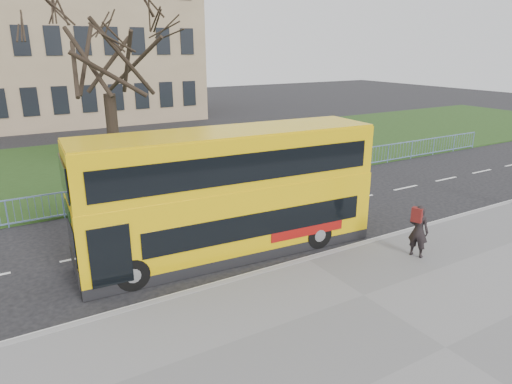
{
  "coord_description": "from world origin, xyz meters",
  "views": [
    {
      "loc": [
        -8.11,
        -12.06,
        6.58
      ],
      "look_at": [
        -0.38,
        1.0,
        1.72
      ],
      "focal_mm": 32.0,
      "sensor_mm": 36.0,
      "label": 1
    }
  ],
  "objects": [
    {
      "name": "guard_railing",
      "position": [
        0.0,
        6.6,
        0.55
      ],
      "size": [
        40.0,
        0.12,
        1.1
      ],
      "primitive_type": null,
      "color": "#7291CC",
      "rests_on": "ground"
    },
    {
      "name": "civic_building",
      "position": [
        -5.0,
        35.0,
        7.0
      ],
      "size": [
        30.0,
        15.0,
        14.0
      ],
      "primitive_type": "cube",
      "color": "#8A7457",
      "rests_on": "ground"
    },
    {
      "name": "bare_tree",
      "position": [
        -3.0,
        10.0,
        5.31
      ],
      "size": [
        7.33,
        7.33,
        10.47
      ],
      "primitive_type": null,
      "color": "black",
      "rests_on": "grass_verge"
    },
    {
      "name": "grass_verge",
      "position": [
        0.0,
        14.3,
        0.04
      ],
      "size": [
        80.0,
        15.4,
        0.08
      ],
      "primitive_type": "cube",
      "color": "#1F3714",
      "rests_on": "ground"
    },
    {
      "name": "pedestrian",
      "position": [
        3.17,
        -3.15,
        0.99
      ],
      "size": [
        0.61,
        0.74,
        1.73
      ],
      "primitive_type": "imported",
      "rotation": [
        0.0,
        0.0,
        1.92
      ],
      "color": "black",
      "rests_on": "pavement"
    },
    {
      "name": "pavement",
      "position": [
        0.0,
        -6.75,
        0.06
      ],
      "size": [
        80.0,
        10.5,
        0.12
      ],
      "primitive_type": "cube",
      "color": "slate",
      "rests_on": "ground"
    },
    {
      "name": "yellow_bus",
      "position": [
        -1.74,
        0.39,
        2.17
      ],
      "size": [
        9.79,
        2.92,
        4.05
      ],
      "rotation": [
        0.0,
        0.0,
        -0.07
      ],
      "color": "#E0B309",
      "rests_on": "ground"
    },
    {
      "name": "ground",
      "position": [
        0.0,
        0.0,
        0.0
      ],
      "size": [
        120.0,
        120.0,
        0.0
      ],
      "primitive_type": "plane",
      "color": "black",
      "rests_on": "ground"
    },
    {
      "name": "kerb",
      "position": [
        0.0,
        -1.55,
        0.07
      ],
      "size": [
        80.0,
        0.2,
        0.14
      ],
      "primitive_type": "cube",
      "color": "gray",
      "rests_on": "ground"
    }
  ]
}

